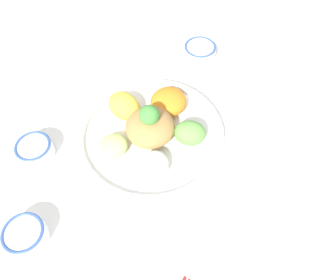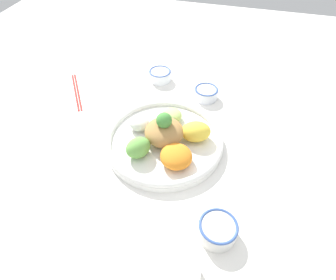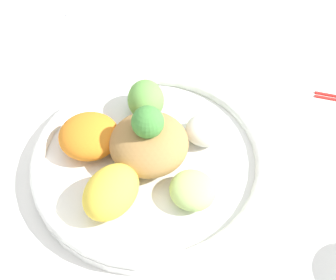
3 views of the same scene
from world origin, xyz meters
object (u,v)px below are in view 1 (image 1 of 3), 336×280
Objects in this scene: side_serving_bowl at (258,59)px; serving_spoon_main at (320,109)px; sauce_bowl_red at (35,149)px; sauce_bowl_dark at (200,51)px; salad_platter at (151,131)px; rice_bowl_blue at (25,235)px.

side_serving_bowl reaches higher than serving_spoon_main.
sauce_bowl_red is 0.92× the size of sauce_bowl_dark.
side_serving_bowl is (-0.13, 0.11, 0.00)m from sauce_bowl_dark.
salad_platter is at bearing 163.19° from sauce_bowl_red.
sauce_bowl_red is 0.99× the size of rice_bowl_blue.
sauce_bowl_dark is 0.39m from serving_spoon_main.
serving_spoon_main is (-0.74, 0.21, -0.02)m from sauce_bowl_red.
salad_platter reaches higher than sauce_bowl_red.
salad_platter is at bearing 13.16° from side_serving_bowl.
salad_platter reaches higher than side_serving_bowl.
rice_bowl_blue is 0.66× the size of serving_spoon_main.
serving_spoon_main is at bearing 163.94° from sauce_bowl_red.
sauce_bowl_red reaches higher than serving_spoon_main.
salad_platter is 0.29m from sauce_bowl_red.
rice_bowl_blue is at bearing 18.73° from salad_platter.
serving_spoon_main is (-0.81, 0.01, -0.02)m from rice_bowl_blue.
sauce_bowl_red is 0.77m from serving_spoon_main.
salad_platter is 0.41m from side_serving_bowl.
sauce_bowl_dark is 0.71× the size of serving_spoon_main.
sauce_bowl_dark reaches higher than serving_spoon_main.
serving_spoon_main is at bearing 164.40° from salad_platter.
rice_bowl_blue is (0.07, 0.20, 0.00)m from sauce_bowl_red.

